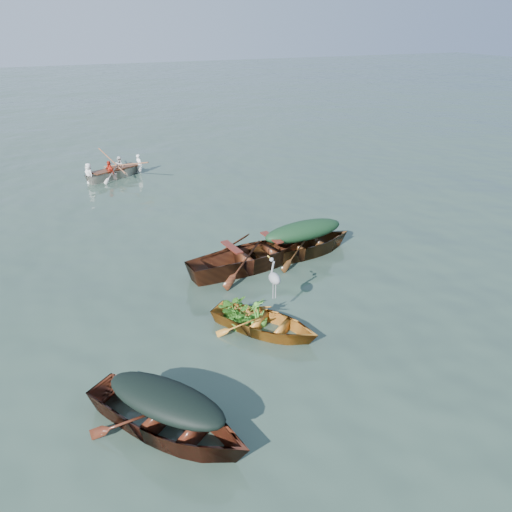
{
  "coord_description": "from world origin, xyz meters",
  "views": [
    {
      "loc": [
        -4.8,
        -7.19,
        6.03
      ],
      "look_at": [
        -0.21,
        3.35,
        0.5
      ],
      "focal_mm": 35.0,
      "sensor_mm": 36.0,
      "label": 1
    }
  ],
  "objects_px": {
    "yellow_dinghy": "(264,331)",
    "dark_covered_boat": "(169,432)",
    "rowed_boat": "(116,178)",
    "open_wooden_boat": "(252,268)",
    "green_tarp_boat": "(302,255)",
    "heron": "(274,284)"
  },
  "relations": [
    {
      "from": "yellow_dinghy",
      "to": "dark_covered_boat",
      "type": "distance_m",
      "value": 3.26
    },
    {
      "from": "dark_covered_boat",
      "to": "rowed_boat",
      "type": "xyz_separation_m",
      "value": [
        1.57,
        14.64,
        0.0
      ]
    },
    {
      "from": "open_wooden_boat",
      "to": "rowed_boat",
      "type": "bearing_deg",
      "value": 3.97
    },
    {
      "from": "dark_covered_boat",
      "to": "yellow_dinghy",
      "type": "bearing_deg",
      "value": 0.57
    },
    {
      "from": "rowed_boat",
      "to": "green_tarp_boat",
      "type": "bearing_deg",
      "value": 175.53
    },
    {
      "from": "open_wooden_boat",
      "to": "rowed_boat",
      "type": "xyz_separation_m",
      "value": [
        -1.94,
        9.82,
        0.0
      ]
    },
    {
      "from": "green_tarp_boat",
      "to": "heron",
      "type": "relative_size",
      "value": 4.73
    },
    {
      "from": "yellow_dinghy",
      "to": "heron",
      "type": "height_order",
      "value": "heron"
    },
    {
      "from": "green_tarp_boat",
      "to": "rowed_boat",
      "type": "distance_m",
      "value": 10.3
    },
    {
      "from": "rowed_boat",
      "to": "dark_covered_boat",
      "type": "bearing_deg",
      "value": 149.31
    },
    {
      "from": "heron",
      "to": "rowed_boat",
      "type": "bearing_deg",
      "value": 58.34
    },
    {
      "from": "dark_covered_boat",
      "to": "open_wooden_boat",
      "type": "xyz_separation_m",
      "value": [
        3.51,
        4.81,
        0.0
      ]
    },
    {
      "from": "dark_covered_boat",
      "to": "rowed_boat",
      "type": "height_order",
      "value": "dark_covered_boat"
    },
    {
      "from": "open_wooden_boat",
      "to": "yellow_dinghy",
      "type": "bearing_deg",
      "value": 154.62
    },
    {
      "from": "yellow_dinghy",
      "to": "heron",
      "type": "relative_size",
      "value": 3.25
    },
    {
      "from": "yellow_dinghy",
      "to": "green_tarp_boat",
      "type": "bearing_deg",
      "value": 11.56
    },
    {
      "from": "yellow_dinghy",
      "to": "green_tarp_boat",
      "type": "xyz_separation_m",
      "value": [
        2.52,
        2.99,
        0.0
      ]
    },
    {
      "from": "green_tarp_boat",
      "to": "dark_covered_boat",
      "type": "bearing_deg",
      "value": 128.77
    },
    {
      "from": "rowed_boat",
      "to": "heron",
      "type": "xyz_separation_m",
      "value": [
        1.41,
        -12.28,
        0.86
      ]
    },
    {
      "from": "open_wooden_boat",
      "to": "rowed_boat",
      "type": "distance_m",
      "value": 10.01
    },
    {
      "from": "open_wooden_boat",
      "to": "rowed_boat",
      "type": "relative_size",
      "value": 1.38
    },
    {
      "from": "yellow_dinghy",
      "to": "open_wooden_boat",
      "type": "relative_size",
      "value": 0.6
    }
  ]
}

